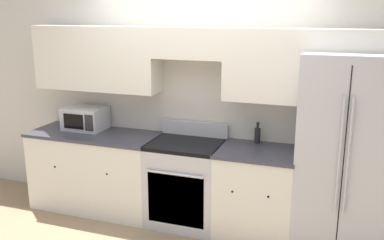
{
  "coord_description": "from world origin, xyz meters",
  "views": [
    {
      "loc": [
        1.42,
        -3.7,
        2.24
      ],
      "look_at": [
        0.0,
        0.31,
        1.16
      ],
      "focal_mm": 40.0,
      "sensor_mm": 36.0,
      "label": 1
    }
  ],
  "objects_px": {
    "refrigerator": "(343,153)",
    "microwave": "(85,118)",
    "bottle": "(257,135)",
    "oven_range": "(186,182)"
  },
  "relations": [
    {
      "from": "refrigerator",
      "to": "microwave",
      "type": "height_order",
      "value": "refrigerator"
    },
    {
      "from": "refrigerator",
      "to": "microwave",
      "type": "bearing_deg",
      "value": 179.22
    },
    {
      "from": "oven_range",
      "to": "refrigerator",
      "type": "xyz_separation_m",
      "value": [
        1.56,
        0.07,
        0.49
      ]
    },
    {
      "from": "oven_range",
      "to": "bottle",
      "type": "relative_size",
      "value": 4.79
    },
    {
      "from": "oven_range",
      "to": "microwave",
      "type": "distance_m",
      "value": 1.41
    },
    {
      "from": "microwave",
      "to": "bottle",
      "type": "bearing_deg",
      "value": 3.54
    },
    {
      "from": "refrigerator",
      "to": "bottle",
      "type": "xyz_separation_m",
      "value": [
        -0.85,
        0.16,
        0.05
      ]
    },
    {
      "from": "microwave",
      "to": "bottle",
      "type": "relative_size",
      "value": 2.06
    },
    {
      "from": "oven_range",
      "to": "refrigerator",
      "type": "height_order",
      "value": "refrigerator"
    },
    {
      "from": "oven_range",
      "to": "microwave",
      "type": "height_order",
      "value": "microwave"
    }
  ]
}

